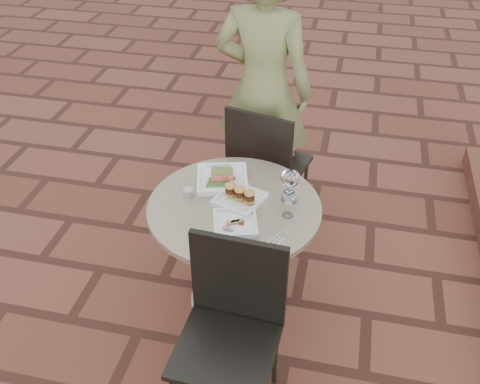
% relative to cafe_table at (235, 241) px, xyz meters
% --- Properties ---
extents(ground, '(60.00, 60.00, 0.00)m').
position_rel_cafe_table_xyz_m(ground, '(-0.06, 0.07, -0.48)').
color(ground, brown).
rests_on(ground, ground).
extents(cafe_table, '(0.90, 0.90, 0.73)m').
position_rel_cafe_table_xyz_m(cafe_table, '(0.00, 0.00, 0.00)').
color(cafe_table, gray).
rests_on(cafe_table, ground).
extents(chair_far, '(0.53, 0.53, 0.93)m').
position_rel_cafe_table_xyz_m(chair_far, '(0.03, 0.72, 0.07)').
color(chair_far, black).
rests_on(chair_far, ground).
extents(chair_near, '(0.46, 0.46, 0.93)m').
position_rel_cafe_table_xyz_m(chair_near, '(0.12, -0.57, 0.07)').
color(chair_near, black).
rests_on(chair_near, ground).
extents(diner, '(0.71, 0.52, 1.79)m').
position_rel_cafe_table_xyz_m(diner, '(-0.04, 1.00, 0.41)').
color(diner, '#626939').
rests_on(diner, ground).
extents(plate_salmon, '(0.33, 0.33, 0.08)m').
position_rel_cafe_table_xyz_m(plate_salmon, '(-0.11, 0.19, 0.27)').
color(plate_salmon, white).
rests_on(plate_salmon, cafe_table).
extents(plate_sliders, '(0.28, 0.28, 0.14)m').
position_rel_cafe_table_xyz_m(plate_sliders, '(0.02, 0.04, 0.28)').
color(plate_sliders, white).
rests_on(plate_sliders, cafe_table).
extents(plate_tuna, '(0.27, 0.27, 0.03)m').
position_rel_cafe_table_xyz_m(plate_tuna, '(0.04, -0.15, 0.26)').
color(plate_tuna, white).
rests_on(plate_tuna, cafe_table).
extents(wine_glass_right, '(0.07, 0.07, 0.16)m').
position_rel_cafe_table_xyz_m(wine_glass_right, '(0.28, -0.02, 0.36)').
color(wine_glass_right, white).
rests_on(wine_glass_right, cafe_table).
extents(wine_glass_mid, '(0.08, 0.08, 0.18)m').
position_rel_cafe_table_xyz_m(wine_glass_mid, '(0.28, 0.11, 0.38)').
color(wine_glass_mid, white).
rests_on(wine_glass_mid, cafe_table).
extents(wine_glass_far, '(0.08, 0.08, 0.18)m').
position_rel_cafe_table_xyz_m(wine_glass_far, '(0.26, 0.11, 0.38)').
color(wine_glass_far, white).
rests_on(wine_glass_far, cafe_table).
extents(steel_ramekin, '(0.07, 0.07, 0.04)m').
position_rel_cafe_table_xyz_m(steel_ramekin, '(-0.25, 0.03, 0.27)').
color(steel_ramekin, silver).
rests_on(steel_ramekin, cafe_table).
extents(cutlery_set, '(0.15, 0.21, 0.00)m').
position_rel_cafe_table_xyz_m(cutlery_set, '(0.25, -0.23, 0.25)').
color(cutlery_set, silver).
rests_on(cutlery_set, cafe_table).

